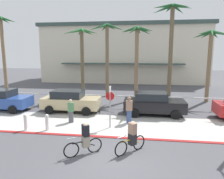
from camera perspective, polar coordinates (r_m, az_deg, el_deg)
The scene contains 21 objects.
ground_plane at distance 18.98m, azimuth 4.30°, elevation -3.86°, with size 80.00×80.00×0.00m, color #4C4C51.
sidewalk_strip at distance 13.42m, azimuth 2.77°, elevation -9.69°, with size 44.00×4.00×0.02m, color beige.
curb_paint at distance 11.57m, azimuth 1.89°, elevation -12.98°, with size 44.00×0.24×0.03m, color maroon.
building_backdrop at distance 34.89m, azimuth 3.35°, elevation 9.87°, with size 25.61×10.19×8.92m.
rail_fence at distance 17.33m, azimuth 4.03°, elevation -2.34°, with size 27.40×0.08×1.04m.
stop_sign_bike_lane at distance 12.52m, azimuth -0.55°, elevation -3.18°, with size 0.52×0.56×2.56m.
bollard_0 at distance 13.43m, azimuth -22.52°, elevation -8.19°, with size 0.20×0.20×1.00m.
bollard_1 at distance 12.98m, azimuth -17.33°, elevation -8.49°, with size 0.20×0.20×1.00m.
palm_tree_0 at distance 25.88m, azimuth -27.75°, elevation 12.57°, with size 3.36×3.07×8.35m.
palm_tree_1 at distance 21.12m, azimuth -8.28°, elevation 11.34°, with size 3.51×3.16×6.90m.
palm_tree_2 at distance 21.83m, azimuth -1.38°, elevation 12.37°, with size 3.54×3.09×7.49m.
palm_tree_3 at distance 20.24m, azimuth 6.86°, elevation 12.47°, with size 3.08×3.33×7.00m.
palm_tree_4 at distance 19.37m, azimuth 15.92°, elevation 15.35°, with size 3.41×3.72×8.67m.
palm_tree_5 at distance 21.15m, azimuth 25.27°, elevation 10.22°, with size 3.38×3.45×6.56m.
car_blue_0 at distance 18.76m, azimuth -27.90°, elevation -2.44°, with size 4.40×2.02×1.69m.
car_tan_1 at distance 16.48m, azimuth -11.26°, elevation -3.04°, with size 4.40×2.02×1.69m.
car_black_2 at distance 15.63m, azimuth 11.26°, elevation -3.75°, with size 4.40×2.02×1.69m.
cyclist_yellow_0 at distance 9.84m, azimuth 5.37°, elevation -12.97°, with size 1.34×1.32×1.50m.
cyclist_black_1 at distance 9.66m, azimuth -7.47°, elevation -13.46°, with size 1.53×1.09×1.50m.
pedestrian_0 at distance 13.60m, azimuth 4.69°, elevation -5.85°, with size 0.41×0.33×1.77m.
pedestrian_1 at distance 13.97m, azimuth -11.17°, elevation -6.04°, with size 0.47×0.42×1.57m.
Camera 1 is at (1.06, -8.40, 4.52)m, focal length 33.46 mm.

